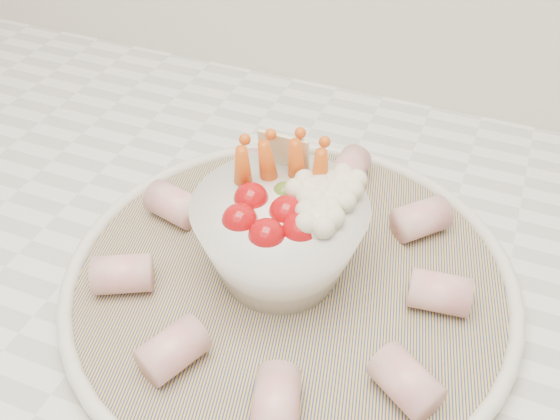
% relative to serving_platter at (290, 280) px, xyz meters
% --- Properties ---
extents(serving_platter, '(0.43, 0.43, 0.02)m').
position_rel_serving_platter_xyz_m(serving_platter, '(0.00, 0.00, 0.00)').
color(serving_platter, navy).
rests_on(serving_platter, kitchen_counter).
extents(veggie_bowl, '(0.13, 0.13, 0.11)m').
position_rel_serving_platter_xyz_m(veggie_bowl, '(-0.01, 0.00, 0.05)').
color(veggie_bowl, white).
rests_on(veggie_bowl, serving_platter).
extents(cured_meat_rolls, '(0.28, 0.30, 0.03)m').
position_rel_serving_platter_xyz_m(cured_meat_rolls, '(0.00, 0.00, 0.02)').
color(cured_meat_rolls, '#C15865').
rests_on(cured_meat_rolls, serving_platter).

